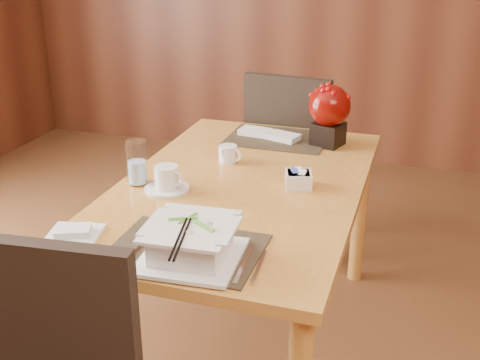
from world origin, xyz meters
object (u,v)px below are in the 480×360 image
(creamer_jug, at_px, (228,154))
(bread_plate, at_px, (74,235))
(coffee_cup, at_px, (167,180))
(water_glass, at_px, (137,163))
(dining_table, at_px, (241,206))
(soup_setting, at_px, (191,243))
(sugar_caddy, at_px, (298,179))
(berry_decor, at_px, (329,112))
(far_chair, at_px, (293,153))

(creamer_jug, distance_m, bread_plate, 0.82)
(bread_plate, bearing_deg, coffee_cup, 73.36)
(coffee_cup, height_order, water_glass, water_glass)
(dining_table, distance_m, creamer_jug, 0.27)
(soup_setting, bearing_deg, coffee_cup, 118.09)
(sugar_caddy, bearing_deg, dining_table, -171.79)
(berry_decor, relative_size, bread_plate, 1.69)
(sugar_caddy, bearing_deg, bread_plate, -133.86)
(berry_decor, height_order, far_chair, berry_decor)
(water_glass, height_order, far_chair, far_chair)
(soup_setting, distance_m, bread_plate, 0.41)
(berry_decor, relative_size, far_chair, 0.28)
(dining_table, distance_m, bread_plate, 0.69)
(bread_plate, bearing_deg, dining_table, 57.35)
(creamer_jug, relative_size, far_chair, 0.10)
(water_glass, distance_m, far_chair, 1.13)
(dining_table, bearing_deg, far_chair, 90.07)
(coffee_cup, relative_size, sugar_caddy, 1.73)
(coffee_cup, bearing_deg, soup_setting, -58.21)
(dining_table, height_order, far_chair, far_chair)
(bread_plate, bearing_deg, sugar_caddy, 46.14)
(berry_decor, bearing_deg, soup_setting, -99.90)
(soup_setting, bearing_deg, berry_decor, 76.40)
(coffee_cup, bearing_deg, berry_decor, 55.22)
(coffee_cup, height_order, sugar_caddy, coffee_cup)
(coffee_cup, bearing_deg, bread_plate, -106.64)
(berry_decor, height_order, bread_plate, berry_decor)
(dining_table, distance_m, berry_decor, 0.64)
(soup_setting, bearing_deg, dining_table, 89.86)
(creamer_jug, xyz_separation_m, far_chair, (0.12, 0.71, -0.23))
(coffee_cup, bearing_deg, creamer_jug, 70.77)
(dining_table, bearing_deg, bread_plate, -122.65)
(sugar_caddy, height_order, berry_decor, berry_decor)
(coffee_cup, bearing_deg, dining_table, 31.63)
(coffee_cup, relative_size, water_glass, 0.97)
(creamer_jug, bearing_deg, berry_decor, 63.13)
(far_chair, bearing_deg, dining_table, 95.73)
(sugar_caddy, bearing_deg, coffee_cup, -158.49)
(dining_table, xyz_separation_m, coffee_cup, (-0.24, -0.15, 0.14))
(creamer_jug, xyz_separation_m, bread_plate, (-0.25, -0.78, -0.03))
(creamer_jug, xyz_separation_m, sugar_caddy, (0.34, -0.17, -0.01))
(dining_table, bearing_deg, soup_setting, -86.44)
(dining_table, distance_m, far_chair, 0.91)
(dining_table, distance_m, coffee_cup, 0.32)
(dining_table, xyz_separation_m, far_chair, (-0.00, 0.91, -0.09))
(water_glass, bearing_deg, berry_decor, 47.79)
(bread_plate, relative_size, far_chair, 0.16)
(soup_setting, bearing_deg, water_glass, 127.17)
(soup_setting, bearing_deg, sugar_caddy, 70.59)
(soup_setting, height_order, sugar_caddy, soup_setting)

